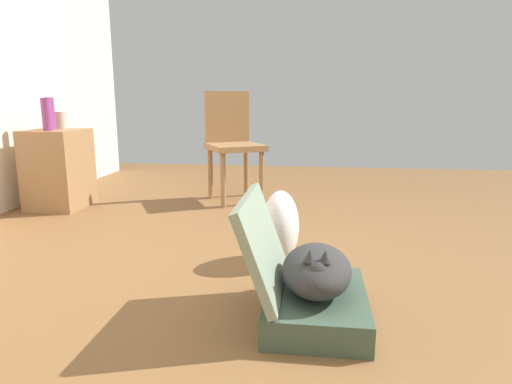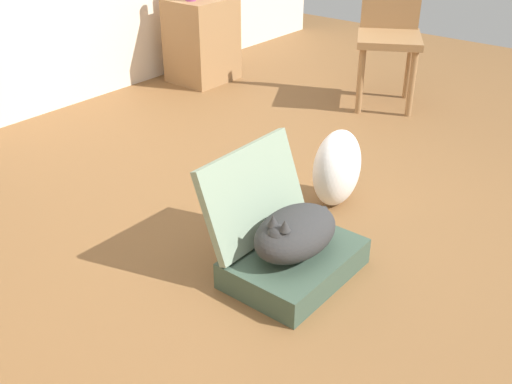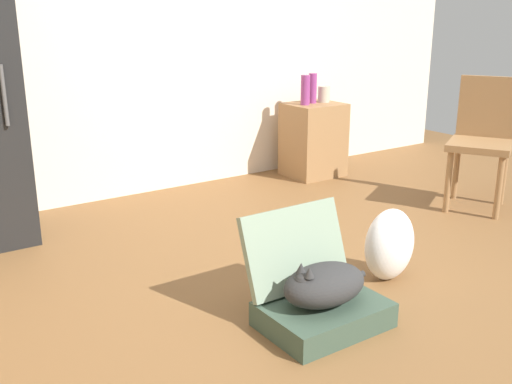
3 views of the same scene
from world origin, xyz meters
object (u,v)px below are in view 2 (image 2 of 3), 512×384
object	(u,v)px
cat	(295,233)
chair	(390,30)
plastic_bag_white	(337,168)
side_table	(202,40)
suitcase_base	(294,263)

from	to	relation	value
cat	chair	xyz separation A→B (m)	(2.15, 0.74, 0.31)
plastic_bag_white	side_table	distance (m)	2.20
plastic_bag_white	chair	xyz separation A→B (m)	(1.51, 0.54, 0.33)
side_table	chair	bearing A→B (deg)	-71.60
suitcase_base	side_table	size ratio (longest dim) A/B	0.88
suitcase_base	cat	world-z (taller)	cat
plastic_bag_white	chair	size ratio (longest dim) A/B	0.42
suitcase_base	chair	xyz separation A→B (m)	(2.14, 0.74, 0.47)
suitcase_base	cat	size ratio (longest dim) A/B	1.12
cat	plastic_bag_white	size ratio (longest dim) A/B	1.25
cat	plastic_bag_white	xyz separation A→B (m)	(0.64, 0.20, -0.01)
side_table	chair	world-z (taller)	chair
plastic_bag_white	chair	bearing A→B (deg)	19.83
side_table	plastic_bag_white	bearing A→B (deg)	-118.63
suitcase_base	cat	bearing A→B (deg)	176.00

